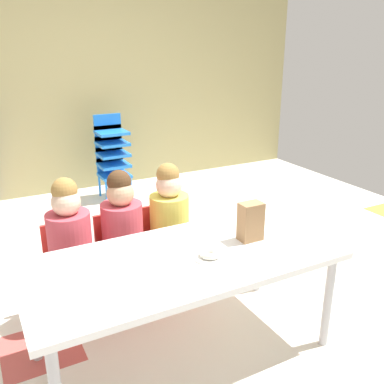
{
  "coord_description": "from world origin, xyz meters",
  "views": [
    {
      "loc": [
        -1.08,
        -2.62,
        1.65
      ],
      "look_at": [
        0.0,
        -0.6,
        0.85
      ],
      "focal_mm": 39.91,
      "sensor_mm": 36.0,
      "label": 1
    }
  ],
  "objects_px": {
    "craft_table": "(183,265)",
    "kid_chair_blue_stack": "(112,152)",
    "seated_child_far_right": "(169,217)",
    "paper_plate_near_edge": "(210,257)",
    "seated_child_near_camera": "(69,237)",
    "donut_powdered_on_plate": "(210,253)",
    "seated_child_middle_seat": "(122,226)",
    "paper_bag_brown": "(251,221)"
  },
  "relations": [
    {
      "from": "craft_table",
      "to": "kid_chair_blue_stack",
      "type": "xyz_separation_m",
      "value": [
        0.48,
        2.67,
        -0.03
      ]
    },
    {
      "from": "seated_child_far_right",
      "to": "paper_plate_near_edge",
      "type": "bearing_deg",
      "value": -97.24
    },
    {
      "from": "seated_child_near_camera",
      "to": "donut_powdered_on_plate",
      "type": "relative_size",
      "value": 7.96
    },
    {
      "from": "seated_child_middle_seat",
      "to": "seated_child_far_right",
      "type": "distance_m",
      "value": 0.33
    },
    {
      "from": "paper_plate_near_edge",
      "to": "seated_child_far_right",
      "type": "bearing_deg",
      "value": 82.76
    },
    {
      "from": "kid_chair_blue_stack",
      "to": "paper_plate_near_edge",
      "type": "xyz_separation_m",
      "value": [
        -0.36,
        -2.75,
        0.08
      ]
    },
    {
      "from": "seated_child_far_right",
      "to": "paper_plate_near_edge",
      "type": "distance_m",
      "value": 0.7
    },
    {
      "from": "craft_table",
      "to": "seated_child_middle_seat",
      "type": "xyz_separation_m",
      "value": [
        -0.12,
        0.61,
        0.01
      ]
    },
    {
      "from": "seated_child_far_right",
      "to": "donut_powdered_on_plate",
      "type": "bearing_deg",
      "value": -97.24
    },
    {
      "from": "kid_chair_blue_stack",
      "to": "paper_plate_near_edge",
      "type": "bearing_deg",
      "value": -97.5
    },
    {
      "from": "kid_chair_blue_stack",
      "to": "paper_bag_brown",
      "type": "height_order",
      "value": "kid_chair_blue_stack"
    },
    {
      "from": "kid_chair_blue_stack",
      "to": "paper_bag_brown",
      "type": "distance_m",
      "value": 2.67
    },
    {
      "from": "seated_child_near_camera",
      "to": "seated_child_far_right",
      "type": "xyz_separation_m",
      "value": [
        0.66,
        0.0,
        0.0
      ]
    },
    {
      "from": "paper_plate_near_edge",
      "to": "craft_table",
      "type": "bearing_deg",
      "value": 147.51
    },
    {
      "from": "paper_bag_brown",
      "to": "paper_plate_near_edge",
      "type": "bearing_deg",
      "value": -165.15
    },
    {
      "from": "craft_table",
      "to": "donut_powdered_on_plate",
      "type": "bearing_deg",
      "value": -32.49
    },
    {
      "from": "paper_plate_near_edge",
      "to": "seated_child_near_camera",
      "type": "bearing_deg",
      "value": 129.61
    },
    {
      "from": "seated_child_far_right",
      "to": "craft_table",
      "type": "bearing_deg",
      "value": -108.51
    },
    {
      "from": "seated_child_far_right",
      "to": "seated_child_near_camera",
      "type": "bearing_deg",
      "value": 180.0
    },
    {
      "from": "craft_table",
      "to": "seated_child_near_camera",
      "type": "xyz_separation_m",
      "value": [
        -0.45,
        0.61,
        0.01
      ]
    },
    {
      "from": "seated_child_far_right",
      "to": "donut_powdered_on_plate",
      "type": "height_order",
      "value": "seated_child_far_right"
    },
    {
      "from": "seated_child_middle_seat",
      "to": "donut_powdered_on_plate",
      "type": "xyz_separation_m",
      "value": [
        0.24,
        -0.69,
        0.07
      ]
    },
    {
      "from": "paper_bag_brown",
      "to": "donut_powdered_on_plate",
      "type": "distance_m",
      "value": 0.33
    },
    {
      "from": "donut_powdered_on_plate",
      "to": "seated_child_middle_seat",
      "type": "bearing_deg",
      "value": 109.3
    },
    {
      "from": "paper_bag_brown",
      "to": "paper_plate_near_edge",
      "type": "height_order",
      "value": "paper_bag_brown"
    },
    {
      "from": "kid_chair_blue_stack",
      "to": "paper_plate_near_edge",
      "type": "distance_m",
      "value": 2.77
    },
    {
      "from": "donut_powdered_on_plate",
      "to": "paper_bag_brown",
      "type": "bearing_deg",
      "value": 14.85
    },
    {
      "from": "paper_plate_near_edge",
      "to": "donut_powdered_on_plate",
      "type": "bearing_deg",
      "value": 0.0
    },
    {
      "from": "craft_table",
      "to": "paper_bag_brown",
      "type": "height_order",
      "value": "paper_bag_brown"
    },
    {
      "from": "seated_child_near_camera",
      "to": "paper_plate_near_edge",
      "type": "distance_m",
      "value": 0.9
    },
    {
      "from": "kid_chair_blue_stack",
      "to": "craft_table",
      "type": "bearing_deg",
      "value": -100.17
    },
    {
      "from": "donut_powdered_on_plate",
      "to": "craft_table",
      "type": "bearing_deg",
      "value": 147.51
    },
    {
      "from": "seated_child_far_right",
      "to": "paper_bag_brown",
      "type": "distance_m",
      "value": 0.66
    },
    {
      "from": "paper_bag_brown",
      "to": "donut_powdered_on_plate",
      "type": "relative_size",
      "value": 1.91
    },
    {
      "from": "paper_plate_near_edge",
      "to": "paper_bag_brown",
      "type": "bearing_deg",
      "value": 14.85
    },
    {
      "from": "kid_chair_blue_stack",
      "to": "paper_plate_near_edge",
      "type": "relative_size",
      "value": 5.11
    },
    {
      "from": "seated_child_near_camera",
      "to": "paper_bag_brown",
      "type": "bearing_deg",
      "value": -34.58
    },
    {
      "from": "seated_child_near_camera",
      "to": "paper_bag_brown",
      "type": "xyz_separation_m",
      "value": [
        0.88,
        -0.61,
        0.15
      ]
    },
    {
      "from": "seated_child_near_camera",
      "to": "seated_child_far_right",
      "type": "relative_size",
      "value": 1.0
    },
    {
      "from": "seated_child_far_right",
      "to": "kid_chair_blue_stack",
      "type": "distance_m",
      "value": 2.08
    },
    {
      "from": "paper_bag_brown",
      "to": "seated_child_middle_seat",
      "type": "bearing_deg",
      "value": 132.27
    },
    {
      "from": "seated_child_far_right",
      "to": "paper_plate_near_edge",
      "type": "height_order",
      "value": "seated_child_far_right"
    }
  ]
}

